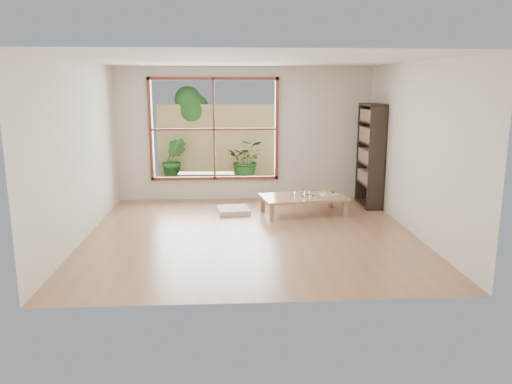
% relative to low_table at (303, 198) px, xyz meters
% --- Properties ---
extents(ground, '(5.00, 5.00, 0.00)m').
position_rel_low_table_xyz_m(ground, '(-0.99, -1.17, -0.28)').
color(ground, '#A37251').
rests_on(ground, ground).
extents(low_table, '(1.58, 1.05, 0.32)m').
position_rel_low_table_xyz_m(low_table, '(0.00, 0.00, 0.00)').
color(low_table, tan).
rests_on(low_table, ground).
extents(floor_cushion, '(0.61, 0.61, 0.08)m').
position_rel_low_table_xyz_m(floor_cushion, '(-1.24, 0.17, -0.24)').
color(floor_cushion, silver).
rests_on(floor_cushion, ground).
extents(bookshelf, '(0.31, 0.86, 1.92)m').
position_rel_low_table_xyz_m(bookshelf, '(1.34, 0.55, 0.68)').
color(bookshelf, '#2D2019').
rests_on(bookshelf, ground).
extents(glass_tall, '(0.07, 0.07, 0.12)m').
position_rel_low_table_xyz_m(glass_tall, '(-0.01, -0.03, 0.10)').
color(glass_tall, silver).
rests_on(glass_tall, low_table).
extents(glass_mid, '(0.07, 0.07, 0.10)m').
position_rel_low_table_xyz_m(glass_mid, '(0.19, 0.00, 0.09)').
color(glass_mid, silver).
rests_on(glass_mid, low_table).
extents(glass_short, '(0.08, 0.08, 0.10)m').
position_rel_low_table_xyz_m(glass_short, '(0.10, 0.11, 0.09)').
color(glass_short, silver).
rests_on(glass_short, low_table).
extents(glass_small, '(0.06, 0.06, 0.08)m').
position_rel_low_table_xyz_m(glass_small, '(-0.17, 0.07, 0.08)').
color(glass_small, silver).
rests_on(glass_small, low_table).
extents(food_tray, '(0.33, 0.26, 0.10)m').
position_rel_low_table_xyz_m(food_tray, '(0.49, 0.08, 0.06)').
color(food_tray, white).
rests_on(food_tray, low_table).
extents(deck, '(2.80, 2.00, 0.05)m').
position_rel_low_table_xyz_m(deck, '(-1.59, 2.39, -0.28)').
color(deck, '#352E26').
rests_on(deck, ground).
extents(garden_bench, '(1.20, 0.41, 0.38)m').
position_rel_low_table_xyz_m(garden_bench, '(-1.79, 2.01, 0.06)').
color(garden_bench, '#2D2019').
rests_on(garden_bench, deck).
extents(bamboo_fence, '(2.80, 0.06, 1.80)m').
position_rel_low_table_xyz_m(bamboo_fence, '(-1.59, 3.39, 0.62)').
color(bamboo_fence, tan).
rests_on(bamboo_fence, ground).
extents(shrub_right, '(0.92, 0.81, 0.95)m').
position_rel_low_table_xyz_m(shrub_right, '(-0.87, 3.22, 0.22)').
color(shrub_right, '#2F5F23').
rests_on(shrub_right, deck).
extents(shrub_left, '(0.58, 0.47, 1.03)m').
position_rel_low_table_xyz_m(shrub_left, '(-2.58, 3.01, 0.26)').
color(shrub_left, '#2F5F23').
rests_on(shrub_left, deck).
extents(garden_tree, '(1.04, 0.85, 2.22)m').
position_rel_low_table_xyz_m(garden_tree, '(-2.26, 3.69, 1.34)').
color(garden_tree, '#4C3D2D').
rests_on(garden_tree, ground).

